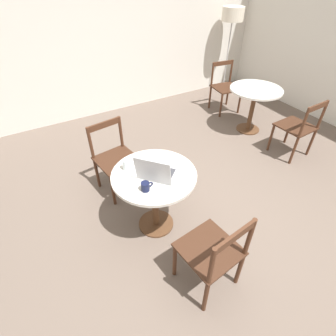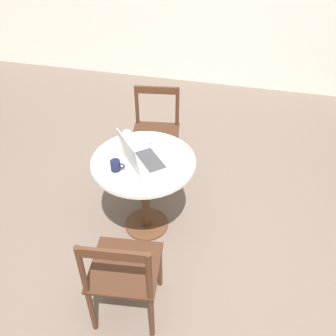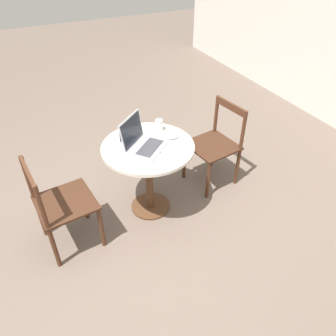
{
  "view_description": "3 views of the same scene",
  "coord_description": "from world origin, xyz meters",
  "px_view_note": "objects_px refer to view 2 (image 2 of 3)",
  "views": [
    {
      "loc": [
        -1.28,
        -1.29,
        2.27
      ],
      "look_at": [
        -0.27,
        0.44,
        0.65
      ],
      "focal_mm": 28.0,
      "sensor_mm": 36.0,
      "label": 1
    },
    {
      "loc": [
        0.23,
        -1.75,
        2.45
      ],
      "look_at": [
        -0.31,
        0.5,
        0.57
      ],
      "focal_mm": 40.0,
      "sensor_mm": 36.0,
      "label": 2
    },
    {
      "loc": [
        1.7,
        -0.48,
        2.25
      ],
      "look_at": [
        -0.24,
        0.45,
        0.61
      ],
      "focal_mm": 35.0,
      "sensor_mm": 36.0,
      "label": 3
    }
  ],
  "objects_px": {
    "drinking_glass": "(127,137)",
    "mouse": "(151,140)",
    "chair_near_front": "(124,273)",
    "chair_near_back": "(156,133)",
    "laptop": "(142,159)",
    "mug": "(116,165)",
    "cafe_table_near": "(144,174)"
  },
  "relations": [
    {
      "from": "chair_near_front",
      "to": "mouse",
      "type": "relative_size",
      "value": 8.51
    },
    {
      "from": "laptop",
      "to": "drinking_glass",
      "type": "distance_m",
      "value": 0.31
    },
    {
      "from": "chair_near_back",
      "to": "cafe_table_near",
      "type": "bearing_deg",
      "value": -81.57
    },
    {
      "from": "chair_near_back",
      "to": "mouse",
      "type": "height_order",
      "value": "chair_near_back"
    },
    {
      "from": "chair_near_front",
      "to": "mouse",
      "type": "xyz_separation_m",
      "value": [
        -0.1,
        1.06,
        0.29
      ]
    },
    {
      "from": "mug",
      "to": "drinking_glass",
      "type": "height_order",
      "value": "drinking_glass"
    },
    {
      "from": "cafe_table_near",
      "to": "mouse",
      "type": "xyz_separation_m",
      "value": [
        -0.01,
        0.25,
        0.15
      ]
    },
    {
      "from": "chair_near_front",
      "to": "laptop",
      "type": "relative_size",
      "value": 1.96
    },
    {
      "from": "chair_near_front",
      "to": "drinking_glass",
      "type": "bearing_deg",
      "value": 105.78
    },
    {
      "from": "chair_near_back",
      "to": "chair_near_front",
      "type": "bearing_deg",
      "value": -82.5
    },
    {
      "from": "cafe_table_near",
      "to": "chair_near_front",
      "type": "distance_m",
      "value": 0.82
    },
    {
      "from": "mouse",
      "to": "drinking_glass",
      "type": "xyz_separation_m",
      "value": [
        -0.18,
        -0.06,
        0.04
      ]
    },
    {
      "from": "chair_near_back",
      "to": "mug",
      "type": "height_order",
      "value": "chair_near_back"
    },
    {
      "from": "cafe_table_near",
      "to": "chair_near_front",
      "type": "relative_size",
      "value": 0.93
    },
    {
      "from": "mug",
      "to": "chair_near_front",
      "type": "bearing_deg",
      "value": -68.67
    },
    {
      "from": "drinking_glass",
      "to": "chair_near_back",
      "type": "bearing_deg",
      "value": 82.86
    },
    {
      "from": "chair_near_front",
      "to": "laptop",
      "type": "bearing_deg",
      "value": 96.61
    },
    {
      "from": "chair_near_front",
      "to": "drinking_glass",
      "type": "xyz_separation_m",
      "value": [
        -0.28,
        1.0,
        0.33
      ]
    },
    {
      "from": "cafe_table_near",
      "to": "mouse",
      "type": "distance_m",
      "value": 0.29
    },
    {
      "from": "chair_near_front",
      "to": "mouse",
      "type": "bearing_deg",
      "value": 95.63
    },
    {
      "from": "cafe_table_near",
      "to": "laptop",
      "type": "relative_size",
      "value": 1.83
    },
    {
      "from": "cafe_table_near",
      "to": "drinking_glass",
      "type": "relative_size",
      "value": 7.53
    },
    {
      "from": "mouse",
      "to": "drinking_glass",
      "type": "bearing_deg",
      "value": -161.55
    },
    {
      "from": "chair_near_front",
      "to": "chair_near_back",
      "type": "relative_size",
      "value": 1.0
    },
    {
      "from": "drinking_glass",
      "to": "mouse",
      "type": "bearing_deg",
      "value": 18.45
    },
    {
      "from": "mouse",
      "to": "mug",
      "type": "height_order",
      "value": "mug"
    },
    {
      "from": "chair_near_front",
      "to": "drinking_glass",
      "type": "distance_m",
      "value": 1.09
    },
    {
      "from": "cafe_table_near",
      "to": "chair_near_front",
      "type": "height_order",
      "value": "chair_near_front"
    },
    {
      "from": "laptop",
      "to": "mug",
      "type": "bearing_deg",
      "value": -147.36
    },
    {
      "from": "chair_near_back",
      "to": "mouse",
      "type": "bearing_deg",
      "value": -78.8
    },
    {
      "from": "cafe_table_near",
      "to": "drinking_glass",
      "type": "height_order",
      "value": "drinking_glass"
    },
    {
      "from": "chair_near_back",
      "to": "laptop",
      "type": "relative_size",
      "value": 1.96
    }
  ]
}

